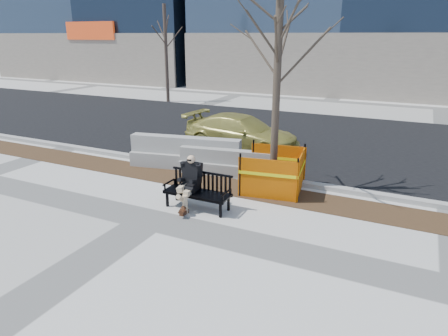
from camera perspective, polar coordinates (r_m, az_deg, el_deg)
The scene contains 11 objects.
ground at distance 9.15m, azimuth -10.34°, elevation -7.19°, with size 120.00×120.00×0.00m, color beige.
mulch_strip at distance 11.16m, azimuth -2.53°, elevation -2.06°, with size 40.00×1.20×0.02m, color #47301C.
asphalt_street at distance 16.64m, azimuth 7.69°, elevation 4.68°, with size 60.00×10.40×0.01m, color black.
curb at distance 11.94m, azimuth -0.37°, elevation -0.38°, with size 60.00×0.25×0.12m, color #9E9B93.
bench at distance 9.57m, azimuth -3.75°, elevation -5.71°, with size 1.62×0.58×0.87m, color black, non-canonical shape.
seated_man at distance 9.71m, azimuth -4.76°, elevation -5.38°, with size 0.54×0.89×1.25m, color black, non-canonical shape.
tree_fence at distance 10.74m, azimuth 6.88°, elevation -3.04°, with size 2.26×2.26×5.66m, color #EC6A00, non-canonical shape.
sedan at distance 14.38m, azimuth 2.48°, elevation 2.63°, with size 1.71×4.21×1.22m, color #ABA146.
jersey_barrier_left at distance 12.47m, azimuth -5.43°, elevation 0.07°, with size 3.43×0.69×0.98m, color #98958E, non-canonical shape.
jersey_barrier_right at distance 11.80m, azimuth 0.13°, elevation -0.92°, with size 2.69×0.54×0.77m, color gray, non-canonical shape.
far_tree_left at distance 25.23m, azimuth -7.91°, elevation 9.33°, with size 2.23×2.23×6.03m, color #4F3E32, non-canonical shape.
Camera 1 is at (5.01, -6.58, 3.90)m, focal length 32.26 mm.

